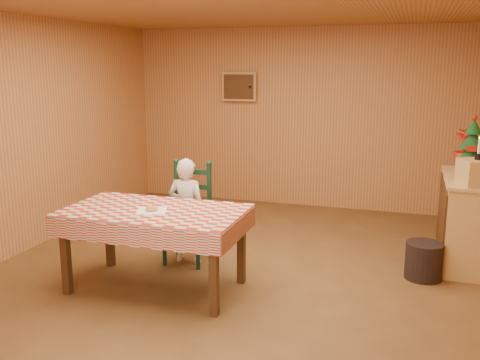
{
  "coord_description": "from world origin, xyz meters",
  "views": [
    {
      "loc": [
        1.6,
        -4.71,
        2.06
      ],
      "look_at": [
        0.0,
        0.2,
        0.95
      ],
      "focal_mm": 40.0,
      "sensor_mm": 36.0,
      "label": 1
    }
  ],
  "objects_px": {
    "ladder_chair": "(189,215)",
    "crate": "(477,172)",
    "christmas_tree": "(472,147)",
    "dining_table": "(155,218)",
    "shelf_unit": "(467,220)",
    "seated_child": "(187,211)",
    "storage_bin": "(424,261)"
  },
  "relations": [
    {
      "from": "dining_table",
      "to": "christmas_tree",
      "type": "xyz_separation_m",
      "value": [
        2.82,
        1.88,
        0.52
      ]
    },
    {
      "from": "christmas_tree",
      "to": "dining_table",
      "type": "bearing_deg",
      "value": -146.29
    },
    {
      "from": "dining_table",
      "to": "crate",
      "type": "bearing_deg",
      "value": 23.6
    },
    {
      "from": "shelf_unit",
      "to": "christmas_tree",
      "type": "relative_size",
      "value": 2.0
    },
    {
      "from": "shelf_unit",
      "to": "crate",
      "type": "distance_m",
      "value": 0.71
    },
    {
      "from": "dining_table",
      "to": "crate",
      "type": "height_order",
      "value": "crate"
    },
    {
      "from": "seated_child",
      "to": "crate",
      "type": "bearing_deg",
      "value": -169.91
    },
    {
      "from": "dining_table",
      "to": "shelf_unit",
      "type": "distance_m",
      "value": 3.26
    },
    {
      "from": "shelf_unit",
      "to": "storage_bin",
      "type": "relative_size",
      "value": 3.42
    },
    {
      "from": "dining_table",
      "to": "crate",
      "type": "relative_size",
      "value": 5.52
    },
    {
      "from": "shelf_unit",
      "to": "christmas_tree",
      "type": "distance_m",
      "value": 0.79
    },
    {
      "from": "shelf_unit",
      "to": "christmas_tree",
      "type": "xyz_separation_m",
      "value": [
        0.01,
        0.25,
        0.74
      ]
    },
    {
      "from": "ladder_chair",
      "to": "christmas_tree",
      "type": "relative_size",
      "value": 1.74
    },
    {
      "from": "ladder_chair",
      "to": "storage_bin",
      "type": "relative_size",
      "value": 2.98
    },
    {
      "from": "dining_table",
      "to": "seated_child",
      "type": "bearing_deg",
      "value": 90.0
    },
    {
      "from": "seated_child",
      "to": "storage_bin",
      "type": "bearing_deg",
      "value": -172.91
    },
    {
      "from": "ladder_chair",
      "to": "christmas_tree",
      "type": "height_order",
      "value": "christmas_tree"
    },
    {
      "from": "dining_table",
      "to": "storage_bin",
      "type": "xyz_separation_m",
      "value": [
        2.39,
        1.03,
        -0.51
      ]
    },
    {
      "from": "ladder_chair",
      "to": "seated_child",
      "type": "xyz_separation_m",
      "value": [
        0.0,
        -0.06,
        0.06
      ]
    },
    {
      "from": "seated_child",
      "to": "christmas_tree",
      "type": "xyz_separation_m",
      "value": [
        2.82,
        1.15,
        0.65
      ]
    },
    {
      "from": "ladder_chair",
      "to": "shelf_unit",
      "type": "distance_m",
      "value": 2.94
    },
    {
      "from": "crate",
      "to": "christmas_tree",
      "type": "height_order",
      "value": "christmas_tree"
    },
    {
      "from": "ladder_chair",
      "to": "crate",
      "type": "bearing_deg",
      "value": 8.97
    },
    {
      "from": "shelf_unit",
      "to": "ladder_chair",
      "type": "bearing_deg",
      "value": -163.27
    },
    {
      "from": "ladder_chair",
      "to": "seated_child",
      "type": "bearing_deg",
      "value": -90.0
    },
    {
      "from": "ladder_chair",
      "to": "storage_bin",
      "type": "bearing_deg",
      "value": 5.75
    },
    {
      "from": "ladder_chair",
      "to": "shelf_unit",
      "type": "xyz_separation_m",
      "value": [
        2.81,
        0.84,
        -0.04
      ]
    },
    {
      "from": "ladder_chair",
      "to": "christmas_tree",
      "type": "bearing_deg",
      "value": 21.21
    },
    {
      "from": "seated_child",
      "to": "crate",
      "type": "relative_size",
      "value": 3.75
    },
    {
      "from": "dining_table",
      "to": "crate",
      "type": "distance_m",
      "value": 3.1
    },
    {
      "from": "christmas_tree",
      "to": "storage_bin",
      "type": "height_order",
      "value": "christmas_tree"
    },
    {
      "from": "crate",
      "to": "storage_bin",
      "type": "bearing_deg",
      "value": -154.42
    }
  ]
}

